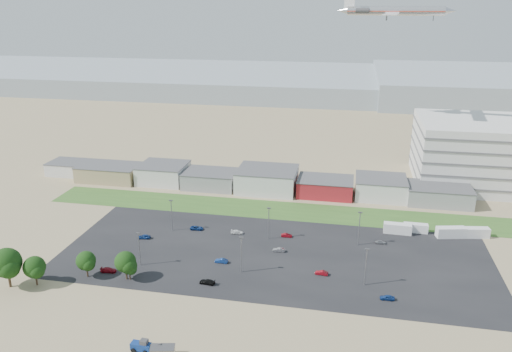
% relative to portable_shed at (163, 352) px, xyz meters
% --- Properties ---
extents(ground, '(700.00, 700.00, 0.00)m').
position_rel_portable_shed_xyz_m(ground, '(9.89, 27.16, -1.22)').
color(ground, '#8C7959').
rests_on(ground, ground).
extents(parking_lot, '(120.00, 50.00, 0.01)m').
position_rel_portable_shed_xyz_m(parking_lot, '(14.89, 47.16, -1.21)').
color(parking_lot, black).
rests_on(parking_lot, ground).
extents(grass_strip, '(160.00, 16.00, 0.02)m').
position_rel_portable_shed_xyz_m(grass_strip, '(9.89, 79.16, -1.21)').
color(grass_strip, '#335B22').
rests_on(grass_strip, ground).
extents(hills_backdrop, '(700.00, 200.00, 9.00)m').
position_rel_portable_shed_xyz_m(hills_backdrop, '(49.89, 342.16, 3.28)').
color(hills_backdrop, gray).
rests_on(hills_backdrop, ground).
extents(building_row, '(170.00, 20.00, 8.00)m').
position_rel_portable_shed_xyz_m(building_row, '(-7.11, 98.16, 2.78)').
color(building_row, silver).
rests_on(building_row, ground).
extents(portable_shed, '(5.24, 3.44, 2.44)m').
position_rel_portable_shed_xyz_m(portable_shed, '(0.00, 0.00, 0.00)').
color(portable_shed, beige).
rests_on(portable_shed, ground).
extents(telehandler, '(6.84, 2.69, 2.79)m').
position_rel_portable_shed_xyz_m(telehandler, '(-5.02, 0.96, 0.18)').
color(telehandler, navy).
rests_on(telehandler, ground).
extents(box_trailer_a, '(8.45, 2.91, 3.14)m').
position_rel_portable_shed_xyz_m(box_trailer_a, '(49.96, 68.32, 0.35)').
color(box_trailer_a, silver).
rests_on(box_trailer_a, ground).
extents(box_trailer_b, '(7.32, 2.40, 2.73)m').
position_rel_portable_shed_xyz_m(box_trailer_b, '(55.55, 70.29, 0.15)').
color(box_trailer_b, silver).
rests_on(box_trailer_b, ground).
extents(box_trailer_c, '(8.94, 4.49, 3.21)m').
position_rel_portable_shed_xyz_m(box_trailer_c, '(65.58, 68.54, 0.39)').
color(box_trailer_c, silver).
rests_on(box_trailer_c, ground).
extents(box_trailer_d, '(8.45, 3.88, 3.05)m').
position_rel_portable_shed_xyz_m(box_trailer_d, '(72.88, 69.97, 0.31)').
color(box_trailer_d, silver).
rests_on(box_trailer_d, ground).
extents(tree_far_left, '(7.88, 7.88, 11.81)m').
position_rel_portable_shed_xyz_m(tree_far_left, '(-47.15, 17.57, 4.69)').
color(tree_far_left, black).
rests_on(tree_far_left, ground).
extents(tree_left, '(5.88, 5.88, 8.82)m').
position_rel_portable_shed_xyz_m(tree_left, '(-41.17, 19.69, 3.19)').
color(tree_left, black).
rests_on(tree_left, ground).
extents(tree_mid, '(5.36, 5.36, 8.05)m').
position_rel_portable_shed_xyz_m(tree_mid, '(-30.70, 25.88, 2.81)').
color(tree_mid, black).
rests_on(tree_mid, ground).
extents(tree_right, '(5.84, 5.84, 8.75)m').
position_rel_portable_shed_xyz_m(tree_right, '(-20.15, 26.62, 3.16)').
color(tree_right, black).
rests_on(tree_right, ground).
extents(tree_near, '(4.46, 4.46, 6.69)m').
position_rel_portable_shed_xyz_m(tree_near, '(-19.24, 26.63, 2.13)').
color(tree_near, black).
rests_on(tree_near, ground).
extents(lightpole_front_l, '(1.12, 0.47, 9.54)m').
position_rel_portable_shed_xyz_m(lightpole_front_l, '(-19.65, 34.22, 3.55)').
color(lightpole_front_l, slate).
rests_on(lightpole_front_l, ground).
extents(lightpole_front_m, '(1.19, 0.50, 10.16)m').
position_rel_portable_shed_xyz_m(lightpole_front_m, '(8.00, 35.89, 3.86)').
color(lightpole_front_m, slate).
rests_on(lightpole_front_m, ground).
extents(lightpole_front_r, '(1.19, 0.49, 10.09)m').
position_rel_portable_shed_xyz_m(lightpole_front_r, '(39.80, 35.64, 3.83)').
color(lightpole_front_r, slate).
rests_on(lightpole_front_r, ground).
extents(lightpole_back_l, '(1.19, 0.50, 10.15)m').
position_rel_portable_shed_xyz_m(lightpole_back_l, '(-18.82, 56.69, 3.86)').
color(lightpole_back_l, slate).
rests_on(lightpole_back_l, ground).
extents(lightpole_back_m, '(1.18, 0.49, 10.05)m').
position_rel_portable_shed_xyz_m(lightpole_back_m, '(11.64, 56.81, 3.81)').
color(lightpole_back_m, slate).
rests_on(lightpole_back_m, ground).
extents(lightpole_back_r, '(1.22, 0.51, 10.41)m').
position_rel_portable_shed_xyz_m(lightpole_back_r, '(38.13, 57.88, 3.99)').
color(lightpole_back_r, slate).
rests_on(lightpole_back_r, ground).
extents(airliner, '(45.00, 33.41, 12.36)m').
position_rel_portable_shed_xyz_m(airliner, '(46.89, 118.43, 63.52)').
color(airliner, silver).
extents(parked_car_1, '(3.49, 1.50, 1.12)m').
position_rel_portable_shed_xyz_m(parked_car_1, '(28.84, 38.54, -0.66)').
color(parked_car_1, maroon).
rests_on(parked_car_1, ground).
extents(parked_car_2, '(3.49, 1.47, 1.18)m').
position_rel_portable_shed_xyz_m(parked_car_2, '(45.07, 29.89, -0.63)').
color(parked_car_2, navy).
rests_on(parked_car_2, ground).
extents(parked_car_3, '(4.27, 2.16, 1.19)m').
position_rel_portable_shed_xyz_m(parked_car_3, '(0.81, 28.39, -0.62)').
color(parked_car_3, black).
rests_on(parked_car_3, ground).
extents(parked_car_4, '(3.63, 1.32, 1.19)m').
position_rel_portable_shed_xyz_m(parked_car_4, '(1.49, 39.67, -0.62)').
color(parked_car_4, navy).
rests_on(parked_car_4, ground).
extents(parked_car_5, '(3.97, 2.03, 1.29)m').
position_rel_portable_shed_xyz_m(parked_car_5, '(-25.20, 49.55, -0.57)').
color(parked_car_5, navy).
rests_on(parked_car_5, ground).
extents(parked_car_6, '(3.98, 1.86, 1.13)m').
position_rel_portable_shed_xyz_m(parked_car_6, '(1.59, 58.27, -0.66)').
color(parked_car_6, silver).
rests_on(parked_car_6, ground).
extents(parked_car_7, '(3.52, 1.40, 1.14)m').
position_rel_portable_shed_xyz_m(parked_car_7, '(15.96, 49.13, -0.65)').
color(parked_car_7, '#A5A5AA').
rests_on(parked_car_7, ground).
extents(parked_car_8, '(3.34, 1.51, 1.11)m').
position_rel_portable_shed_xyz_m(parked_car_8, '(44.58, 59.88, -0.66)').
color(parked_car_8, '#A5A5AA').
rests_on(parked_car_8, ground).
extents(parked_car_9, '(4.20, 2.15, 1.14)m').
position_rel_portable_shed_xyz_m(parked_car_9, '(-11.56, 58.65, -0.65)').
color(parked_car_9, navy).
rests_on(parked_car_9, ground).
extents(parked_car_10, '(4.33, 2.15, 1.21)m').
position_rel_portable_shed_xyz_m(parked_car_10, '(-26.44, 29.01, -0.61)').
color(parked_car_10, maroon).
rests_on(parked_car_10, ground).
extents(parked_car_11, '(3.34, 1.32, 1.08)m').
position_rel_portable_shed_xyz_m(parked_car_11, '(16.82, 58.95, -0.68)').
color(parked_car_11, maroon).
rests_on(parked_car_11, ground).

